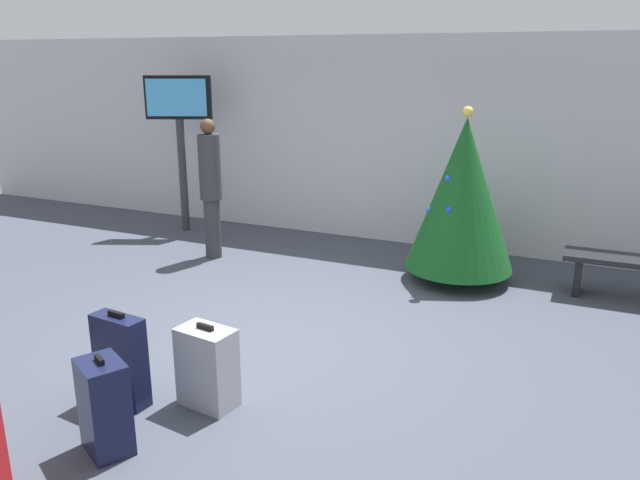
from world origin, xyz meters
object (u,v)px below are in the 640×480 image
waiting_bench (631,269)px  suitcase_1 (121,360)px  suitcase_2 (104,407)px  suitcase_4 (207,367)px  flight_info_kiosk (180,122)px  traveller_0 (211,185)px  holiday_tree (462,195)px

waiting_bench → suitcase_1: size_ratio=1.84×
suitcase_2 → suitcase_4: bearing=69.0°
flight_info_kiosk → traveller_0: size_ratio=1.27×
flight_info_kiosk → suitcase_2: (2.90, -4.90, -1.32)m
suitcase_4 → traveller_0: bearing=122.9°
flight_info_kiosk → holiday_tree: bearing=-7.4°
holiday_tree → suitcase_1: bearing=-114.7°
waiting_bench → traveller_0: 5.09m
waiting_bench → flight_info_kiosk: bearing=176.2°
suitcase_1 → holiday_tree: bearing=65.3°
traveller_0 → suitcase_2: bearing=-66.1°
suitcase_4 → suitcase_2: bearing=-111.0°
waiting_bench → suitcase_1: suitcase_1 is taller
holiday_tree → traveller_0: (-3.18, -0.42, -0.07)m
holiday_tree → suitcase_1: size_ratio=2.71×
flight_info_kiosk → suitcase_4: 5.39m
suitcase_1 → waiting_bench: bearing=47.8°
holiday_tree → flight_info_kiosk: 4.41m
waiting_bench → suitcase_4: 4.77m
holiday_tree → suitcase_2: size_ratio=2.95×
traveller_0 → suitcase_2: size_ratio=2.62×
waiting_bench → traveller_0: size_ratio=0.76×
holiday_tree → suitcase_4: (-1.14, -3.57, -0.74)m
suitcase_4 → suitcase_1: bearing=-158.2°
holiday_tree → suitcase_4: 3.81m
suitcase_2 → suitcase_4: (0.30, 0.77, -0.02)m
holiday_tree → suitcase_2: (-1.44, -4.34, -0.72)m
suitcase_2 → suitcase_1: bearing=121.3°
flight_info_kiosk → suitcase_1: (2.58, -4.37, -1.29)m
traveller_0 → suitcase_1: traveller_0 is taller
flight_info_kiosk → traveller_0: bearing=-40.2°
holiday_tree → traveller_0: bearing=-172.5°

